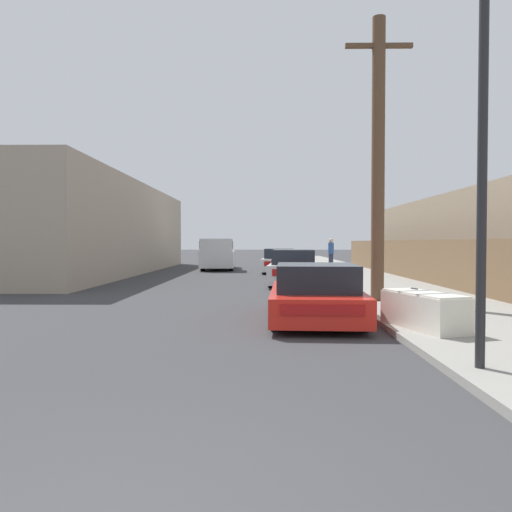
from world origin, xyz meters
name	(u,v)px	position (x,y,z in m)	size (l,w,h in m)	color
sidewalk_curb	(348,273)	(5.30, 23.50, 0.06)	(4.20, 63.00, 0.12)	gray
discarded_fridge	(424,310)	(3.81, 6.55, 0.45)	(1.21, 1.96, 0.68)	silver
parked_sports_car_red	(316,295)	(2.00, 8.14, 0.56)	(2.11, 4.38, 1.24)	red
car_parked_mid	(294,268)	(2.09, 17.28, 0.66)	(2.21, 4.81, 1.41)	silver
car_parked_far	(280,261)	(1.80, 25.24, 0.63)	(2.14, 4.78, 1.34)	silver
pickup_truck	(218,254)	(-1.91, 28.03, 0.94)	(2.24, 5.88, 1.90)	silver
utility_pole	(378,157)	(3.97, 10.94, 4.00)	(1.80, 0.35, 7.60)	brown
street_lamp	(483,143)	(3.59, 3.67, 2.92)	(0.26, 0.26, 4.85)	#232326
wooden_fence	(422,261)	(7.25, 17.50, 0.96)	(0.08, 31.57, 1.67)	brown
building_left_block	(84,229)	(-9.02, 24.88, 2.43)	(7.00, 22.55, 4.87)	tan
pedestrian	(331,253)	(4.99, 27.67, 1.06)	(0.34, 0.34, 1.81)	#282D42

